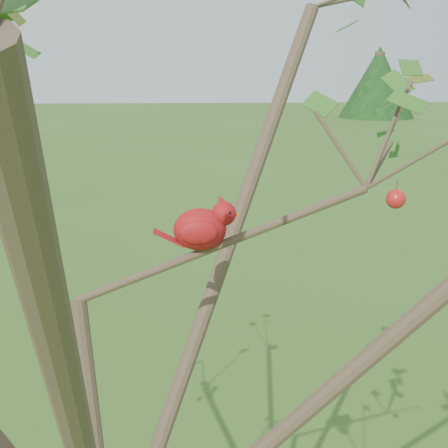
# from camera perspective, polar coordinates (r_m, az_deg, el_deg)

# --- Properties ---
(crabapple_tree) EXTENTS (2.35, 2.05, 2.95)m
(crabapple_tree) POSITION_cam_1_polar(r_m,az_deg,el_deg) (1.08, -12.51, -1.72)
(crabapple_tree) COLOR #423123
(crabapple_tree) RESTS_ON ground
(cardinal) EXTENTS (0.18, 0.10, 0.13)m
(cardinal) POSITION_cam_1_polar(r_m,az_deg,el_deg) (1.16, -2.15, -0.31)
(cardinal) COLOR #AB0E1B
(cardinal) RESTS_ON ground
(distant_trees) EXTENTS (35.80, 10.03, 3.46)m
(distant_trees) POSITION_cam_1_polar(r_m,az_deg,el_deg) (24.91, -4.28, 13.40)
(distant_trees) COLOR #423123
(distant_trees) RESTS_ON ground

